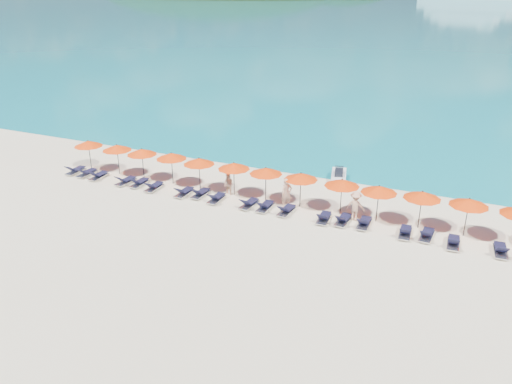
% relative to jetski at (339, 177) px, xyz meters
% --- Properties ---
extents(ground, '(1400.00, 1400.00, 0.00)m').
position_rel_jetski_xyz_m(ground, '(-3.28, -9.74, -0.39)').
color(ground, beige).
extents(headland_main, '(374.00, 242.00, 126.50)m').
position_rel_jetski_xyz_m(headland_main, '(-303.28, 530.26, -38.39)').
color(headland_main, black).
rests_on(headland_main, ground).
extents(headland_small, '(162.00, 126.00, 85.50)m').
position_rel_jetski_xyz_m(headland_small, '(-153.28, 550.26, -35.39)').
color(headland_small, black).
rests_on(headland_small, ground).
extents(jetski, '(1.61, 2.82, 0.95)m').
position_rel_jetski_xyz_m(jetski, '(0.00, 0.00, 0.00)').
color(jetski, white).
rests_on(jetski, ground).
extents(beachgoer_a, '(0.82, 0.81, 1.90)m').
position_rel_jetski_xyz_m(beachgoer_a, '(-1.72, -5.64, 0.56)').
color(beachgoer_a, '#DEA37F').
rests_on(beachgoer_a, ground).
extents(beachgoer_b, '(0.75, 0.50, 1.43)m').
position_rel_jetski_xyz_m(beachgoer_b, '(-5.95, -5.25, 0.33)').
color(beachgoer_b, '#DEA37F').
rests_on(beachgoer_b, ground).
extents(beachgoer_c, '(1.17, 0.56, 1.80)m').
position_rel_jetski_xyz_m(beachgoer_c, '(2.57, -5.62, 0.51)').
color(beachgoer_c, '#DEA37F').
rests_on(beachgoer_c, ground).
extents(umbrella_0, '(2.10, 2.10, 2.28)m').
position_rel_jetski_xyz_m(umbrella_0, '(-17.65, -5.15, 1.63)').
color(umbrella_0, black).
rests_on(umbrella_0, ground).
extents(umbrella_1, '(2.10, 2.10, 2.28)m').
position_rel_jetski_xyz_m(umbrella_1, '(-15.06, -5.08, 1.63)').
color(umbrella_1, black).
rests_on(umbrella_1, ground).
extents(umbrella_2, '(2.10, 2.10, 2.28)m').
position_rel_jetski_xyz_m(umbrella_2, '(-12.83, -5.14, 1.63)').
color(umbrella_2, black).
rests_on(umbrella_2, ground).
extents(umbrella_3, '(2.10, 2.10, 2.28)m').
position_rel_jetski_xyz_m(umbrella_3, '(-10.42, -5.07, 1.63)').
color(umbrella_3, black).
rests_on(umbrella_3, ground).
extents(umbrella_4, '(2.10, 2.10, 2.28)m').
position_rel_jetski_xyz_m(umbrella_4, '(-8.13, -5.25, 1.63)').
color(umbrella_4, black).
rests_on(umbrella_4, ground).
extents(umbrella_5, '(2.10, 2.10, 2.28)m').
position_rel_jetski_xyz_m(umbrella_5, '(-5.60, -5.12, 1.63)').
color(umbrella_5, black).
rests_on(umbrella_5, ground).
extents(umbrella_6, '(2.10, 2.10, 2.28)m').
position_rel_jetski_xyz_m(umbrella_6, '(-3.35, -5.12, 1.63)').
color(umbrella_6, black).
rests_on(umbrella_6, ground).
extents(umbrella_7, '(2.10, 2.10, 2.28)m').
position_rel_jetski_xyz_m(umbrella_7, '(-1.02, -5.12, 1.63)').
color(umbrella_7, black).
rests_on(umbrella_7, ground).
extents(umbrella_8, '(2.10, 2.10, 2.28)m').
position_rel_jetski_xyz_m(umbrella_8, '(1.56, -5.13, 1.63)').
color(umbrella_8, black).
rests_on(umbrella_8, ground).
extents(umbrella_9, '(2.10, 2.10, 2.28)m').
position_rel_jetski_xyz_m(umbrella_9, '(3.76, -5.25, 1.63)').
color(umbrella_9, black).
rests_on(umbrella_9, ground).
extents(umbrella_10, '(2.10, 2.10, 2.28)m').
position_rel_jetski_xyz_m(umbrella_10, '(6.12, -5.10, 1.63)').
color(umbrella_10, black).
rests_on(umbrella_10, ground).
extents(umbrella_11, '(2.10, 2.10, 2.28)m').
position_rel_jetski_xyz_m(umbrella_11, '(8.54, -5.08, 1.63)').
color(umbrella_11, black).
rests_on(umbrella_11, ground).
extents(lounger_0, '(0.68, 1.72, 0.66)m').
position_rel_jetski_xyz_m(lounger_0, '(-18.09, -6.32, -0.15)').
color(lounger_0, silver).
rests_on(lounger_0, ground).
extents(lounger_1, '(0.65, 1.71, 0.66)m').
position_rel_jetski_xyz_m(lounger_1, '(-16.97, -6.39, -0.15)').
color(lounger_1, silver).
rests_on(lounger_1, ground).
extents(lounger_2, '(0.72, 1.73, 0.66)m').
position_rel_jetski_xyz_m(lounger_2, '(-15.79, -6.50, -0.15)').
color(lounger_2, silver).
rests_on(lounger_2, ground).
extents(lounger_3, '(0.76, 1.74, 0.66)m').
position_rel_jetski_xyz_m(lounger_3, '(-13.37, -6.52, -0.15)').
color(lounger_3, silver).
rests_on(lounger_3, ground).
extents(lounger_4, '(0.67, 1.72, 0.66)m').
position_rel_jetski_xyz_m(lounger_4, '(-12.30, -6.41, -0.15)').
color(lounger_4, silver).
rests_on(lounger_4, ground).
extents(lounger_5, '(0.70, 1.73, 0.66)m').
position_rel_jetski_xyz_m(lounger_5, '(-10.93, -6.61, -0.15)').
color(lounger_5, silver).
rests_on(lounger_5, ground).
extents(lounger_6, '(0.65, 1.71, 0.66)m').
position_rel_jetski_xyz_m(lounger_6, '(-8.55, -6.59, -0.15)').
color(lounger_6, silver).
rests_on(lounger_6, ground).
extents(lounger_7, '(0.66, 1.71, 0.66)m').
position_rel_jetski_xyz_m(lounger_7, '(-7.48, -6.30, -0.15)').
color(lounger_7, silver).
rests_on(lounger_7, ground).
extents(lounger_8, '(0.68, 1.72, 0.66)m').
position_rel_jetski_xyz_m(lounger_8, '(-6.14, -6.58, -0.15)').
color(lounger_8, silver).
rests_on(lounger_8, ground).
extents(lounger_9, '(0.77, 1.75, 0.66)m').
position_rel_jetski_xyz_m(lounger_9, '(-3.87, -6.49, -0.15)').
color(lounger_9, silver).
rests_on(lounger_9, ground).
extents(lounger_10, '(0.62, 1.70, 0.66)m').
position_rel_jetski_xyz_m(lounger_10, '(-2.79, -6.46, -0.15)').
color(lounger_10, silver).
rests_on(lounger_10, ground).
extents(lounger_11, '(0.72, 1.73, 0.66)m').
position_rel_jetski_xyz_m(lounger_11, '(-1.39, -6.46, -0.15)').
color(lounger_11, silver).
rests_on(lounger_11, ground).
extents(lounger_12, '(0.75, 1.74, 0.66)m').
position_rel_jetski_xyz_m(lounger_12, '(0.98, -6.53, -0.15)').
color(lounger_12, silver).
rests_on(lounger_12, ground).
extents(lounger_13, '(0.70, 1.73, 0.66)m').
position_rel_jetski_xyz_m(lounger_13, '(2.08, -6.33, -0.15)').
color(lounger_13, silver).
rests_on(lounger_13, ground).
extents(lounger_14, '(0.65, 1.71, 0.66)m').
position_rel_jetski_xyz_m(lounger_14, '(3.28, -6.24, -0.15)').
color(lounger_14, silver).
rests_on(lounger_14, ground).
extents(lounger_15, '(0.73, 1.74, 0.66)m').
position_rel_jetski_xyz_m(lounger_15, '(5.61, -6.45, -0.15)').
color(lounger_15, silver).
rests_on(lounger_15, ground).
extents(lounger_16, '(0.71, 1.73, 0.66)m').
position_rel_jetski_xyz_m(lounger_16, '(6.72, -6.27, -0.15)').
color(lounger_16, silver).
rests_on(lounger_16, ground).
extents(lounger_17, '(0.69, 1.73, 0.66)m').
position_rel_jetski_xyz_m(lounger_17, '(8.13, -6.59, -0.15)').
color(lounger_17, silver).
rests_on(lounger_17, ground).
extents(lounger_18, '(0.76, 1.75, 0.66)m').
position_rel_jetski_xyz_m(lounger_18, '(10.40, -6.48, -0.15)').
color(lounger_18, silver).
rests_on(lounger_18, ground).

